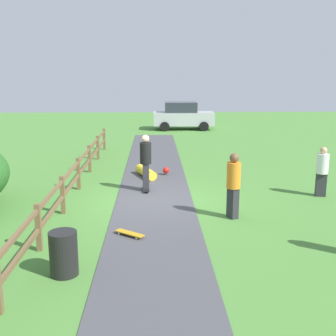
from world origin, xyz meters
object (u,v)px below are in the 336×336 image
Objects in this scene: skateboard_loose at (130,233)px; bystander_orange at (233,182)px; bystander_white at (322,169)px; parked_car_silver at (183,116)px; skater_riding at (146,160)px; trash_bin at (64,253)px; skater_fallen at (148,172)px.

bystander_orange is at bearing 25.04° from skateboard_loose.
bystander_orange is at bearing -148.34° from bystander_white.
bystander_white is at bearing -78.47° from parked_car_silver.
skater_riding is 1.04× the size of bystander_orange.
bystander_orange is 0.43× the size of parked_car_silver.
skateboard_loose is (-0.33, -4.07, -1.00)m from skater_riding.
bystander_orange reaches higher than bystander_white.
trash_bin is 22.17m from parked_car_silver.
parked_car_silver reaches higher than trash_bin.
skater_fallen is (1.55, 7.99, -0.25)m from trash_bin.
bystander_white is at bearing 28.71° from skateboard_loose.
skater_riding is 3.70m from bystander_orange.
skateboard_loose is 0.18× the size of parked_car_silver.
skateboard_loose is 6.91m from bystander_white.
bystander_white is at bearing 31.66° from bystander_orange.
skater_fallen is at bearing 154.18° from bystander_white.
bystander_white is (5.66, -2.74, 0.69)m from skater_fallen.
bystander_orange reaches higher than trash_bin.
skater_riding is at bearing 75.85° from trash_bin.
skateboard_loose is 0.47× the size of bystander_white.
skateboard_loose is at bearing -93.40° from skater_fallen.
skater_fallen is at bearing -99.35° from parked_car_silver.
parked_car_silver is (2.64, 19.88, 0.87)m from skateboard_loose.
trash_bin is 5.15m from bystander_orange.
parked_car_silver reaches higher than skater_fallen.
trash_bin is at bearing -143.95° from bystander_white.
skater_riding reaches higher than skater_fallen.
trash_bin is 0.47× the size of skater_riding.
skater_fallen reaches higher than skateboard_loose.
bystander_white is at bearing -7.72° from skater_riding.
bystander_orange reaches higher than skater_fallen.
bystander_white is (6.02, 3.30, 0.80)m from skateboard_loose.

